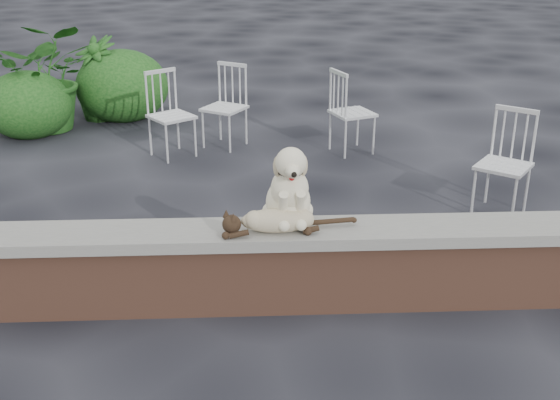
{
  "coord_description": "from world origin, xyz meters",
  "views": [
    {
      "loc": [
        -0.32,
        -4.17,
        2.5
      ],
      "look_at": [
        -0.12,
        0.2,
        0.7
      ],
      "focal_mm": 44.57,
      "sensor_mm": 36.0,
      "label": 1
    }
  ],
  "objects_px": {
    "dog": "(288,182)",
    "chair_e": "(353,111)",
    "chair_d": "(504,164)",
    "potted_plant_b": "(97,78)",
    "potted_plant_a": "(49,77)",
    "chair_a": "(171,115)",
    "cat": "(277,219)",
    "chair_b": "(224,107)"
  },
  "relations": [
    {
      "from": "chair_d",
      "to": "chair_e",
      "type": "relative_size",
      "value": 1.0
    },
    {
      "from": "dog",
      "to": "cat",
      "type": "bearing_deg",
      "value": -122.1
    },
    {
      "from": "chair_a",
      "to": "dog",
      "type": "bearing_deg",
      "value": -107.18
    },
    {
      "from": "cat",
      "to": "chair_e",
      "type": "distance_m",
      "value": 3.5
    },
    {
      "from": "chair_a",
      "to": "potted_plant_b",
      "type": "relative_size",
      "value": 0.88
    },
    {
      "from": "chair_a",
      "to": "potted_plant_a",
      "type": "distance_m",
      "value": 1.94
    },
    {
      "from": "cat",
      "to": "chair_d",
      "type": "xyz_separation_m",
      "value": [
        2.06,
        1.55,
        -0.2
      ]
    },
    {
      "from": "potted_plant_a",
      "to": "chair_b",
      "type": "bearing_deg",
      "value": -19.86
    },
    {
      "from": "dog",
      "to": "chair_e",
      "type": "distance_m",
      "value": 3.36
    },
    {
      "from": "chair_a",
      "to": "potted_plant_b",
      "type": "xyz_separation_m",
      "value": [
        -1.11,
        1.59,
        0.07
      ]
    },
    {
      "from": "chair_b",
      "to": "chair_e",
      "type": "bearing_deg",
      "value": 20.2
    },
    {
      "from": "chair_d",
      "to": "potted_plant_a",
      "type": "distance_m",
      "value": 5.48
    },
    {
      "from": "dog",
      "to": "chair_e",
      "type": "relative_size",
      "value": 0.61
    },
    {
      "from": "chair_a",
      "to": "potted_plant_a",
      "type": "relative_size",
      "value": 0.7
    },
    {
      "from": "chair_e",
      "to": "chair_a",
      "type": "height_order",
      "value": "same"
    },
    {
      "from": "chair_d",
      "to": "chair_a",
      "type": "xyz_separation_m",
      "value": [
        -3.08,
        1.76,
        0.0
      ]
    },
    {
      "from": "dog",
      "to": "chair_b",
      "type": "xyz_separation_m",
      "value": [
        -0.53,
        3.48,
        -0.4
      ]
    },
    {
      "from": "chair_e",
      "to": "chair_a",
      "type": "relative_size",
      "value": 1.0
    },
    {
      "from": "potted_plant_b",
      "to": "chair_a",
      "type": "bearing_deg",
      "value": -55.14
    },
    {
      "from": "cat",
      "to": "chair_e",
      "type": "height_order",
      "value": "chair_e"
    },
    {
      "from": "chair_b",
      "to": "potted_plant_a",
      "type": "xyz_separation_m",
      "value": [
        -2.15,
        0.78,
        0.2
      ]
    },
    {
      "from": "chair_b",
      "to": "chair_a",
      "type": "height_order",
      "value": "same"
    },
    {
      "from": "chair_e",
      "to": "potted_plant_b",
      "type": "relative_size",
      "value": 0.88
    },
    {
      "from": "chair_b",
      "to": "potted_plant_b",
      "type": "relative_size",
      "value": 0.88
    },
    {
      "from": "chair_d",
      "to": "potted_plant_b",
      "type": "xyz_separation_m",
      "value": [
        -4.19,
        3.35,
        0.07
      ]
    },
    {
      "from": "potted_plant_b",
      "to": "potted_plant_a",
      "type": "bearing_deg",
      "value": -134.77
    },
    {
      "from": "cat",
      "to": "chair_a",
      "type": "bearing_deg",
      "value": 103.08
    },
    {
      "from": "chair_d",
      "to": "cat",
      "type": "bearing_deg",
      "value": -105.4
    },
    {
      "from": "dog",
      "to": "cat",
      "type": "xyz_separation_m",
      "value": [
        -0.08,
        -0.15,
        -0.2
      ]
    },
    {
      "from": "dog",
      "to": "chair_a",
      "type": "height_order",
      "value": "dog"
    },
    {
      "from": "cat",
      "to": "chair_b",
      "type": "height_order",
      "value": "chair_b"
    },
    {
      "from": "potted_plant_a",
      "to": "dog",
      "type": "bearing_deg",
      "value": -57.81
    },
    {
      "from": "chair_a",
      "to": "potted_plant_b",
      "type": "bearing_deg",
      "value": 88.5
    },
    {
      "from": "dog",
      "to": "chair_d",
      "type": "bearing_deg",
      "value": 31.12
    },
    {
      "from": "chair_d",
      "to": "potted_plant_a",
      "type": "relative_size",
      "value": 0.7
    },
    {
      "from": "cat",
      "to": "potted_plant_a",
      "type": "bearing_deg",
      "value": 116.51
    },
    {
      "from": "chair_a",
      "to": "cat",
      "type": "bearing_deg",
      "value": -109.25
    },
    {
      "from": "chair_b",
      "to": "potted_plant_a",
      "type": "relative_size",
      "value": 0.7
    },
    {
      "from": "chair_d",
      "to": "dog",
      "type": "bearing_deg",
      "value": -107.1
    },
    {
      "from": "chair_d",
      "to": "chair_e",
      "type": "bearing_deg",
      "value": 158.49
    },
    {
      "from": "cat",
      "to": "potted_plant_a",
      "type": "height_order",
      "value": "potted_plant_a"
    },
    {
      "from": "cat",
      "to": "chair_d",
      "type": "relative_size",
      "value": 1.13
    }
  ]
}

